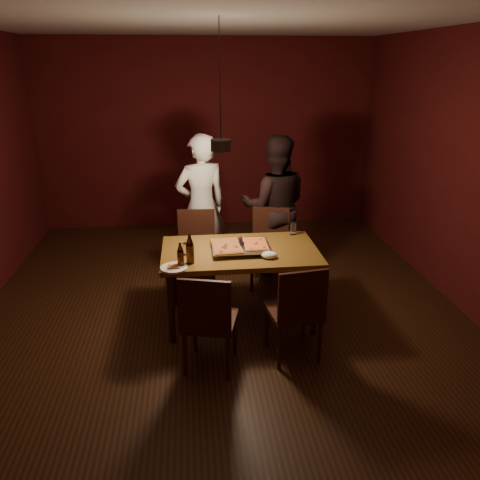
{
  "coord_description": "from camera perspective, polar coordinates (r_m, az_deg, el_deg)",
  "views": [
    {
      "loc": [
        -0.29,
        -4.19,
        2.44
      ],
      "look_at": [
        0.17,
        -0.03,
        0.85
      ],
      "focal_mm": 35.0,
      "sensor_mm": 36.0,
      "label": 1
    }
  ],
  "objects": [
    {
      "name": "chair_near_left",
      "position": [
        3.83,
        -3.96,
        -9.07
      ],
      "size": [
        0.51,
        0.51,
        0.49
      ],
      "rotation": [
        0.0,
        0.0,
        -0.25
      ],
      "color": "#38190F",
      "rests_on": "floor"
    },
    {
      "name": "diner_dark",
      "position": [
        5.6,
        4.25,
        4.15
      ],
      "size": [
        0.88,
        0.72,
        1.68
      ],
      "primitive_type": "imported",
      "rotation": [
        0.0,
        0.0,
        3.03
      ],
      "color": "black",
      "rests_on": "floor"
    },
    {
      "name": "chair_near_right",
      "position": [
        3.98,
        7.0,
        -7.9
      ],
      "size": [
        0.48,
        0.48,
        0.49
      ],
      "rotation": [
        0.0,
        0.0,
        0.14
      ],
      "color": "#38190F",
      "rests_on": "floor"
    },
    {
      "name": "diner_white",
      "position": [
        5.55,
        -4.74,
        4.12
      ],
      "size": [
        0.72,
        0.58,
        1.7
      ],
      "primitive_type": "imported",
      "rotation": [
        0.0,
        0.0,
        3.46
      ],
      "color": "white",
      "rests_on": "floor"
    },
    {
      "name": "spatula",
      "position": [
        4.48,
        -0.1,
        -0.46
      ],
      "size": [
        0.12,
        0.25,
        0.04
      ],
      "primitive_type": null,
      "rotation": [
        0.0,
        0.0,
        -0.14
      ],
      "color": "silver",
      "rests_on": "pizza_tray"
    },
    {
      "name": "pizza_meat",
      "position": [
        4.45,
        -1.65,
        -0.69
      ],
      "size": [
        0.29,
        0.44,
        0.02
      ],
      "primitive_type": "cube",
      "rotation": [
        0.0,
        0.0,
        0.05
      ],
      "color": "maroon",
      "rests_on": "pizza_tray"
    },
    {
      "name": "dining_table",
      "position": [
        4.54,
        0.0,
        -2.05
      ],
      "size": [
        1.5,
        0.9,
        0.75
      ],
      "color": "brown",
      "rests_on": "floor"
    },
    {
      "name": "pizza_tray",
      "position": [
        4.49,
        0.07,
        -0.95
      ],
      "size": [
        0.56,
        0.46,
        0.05
      ],
      "primitive_type": "cube",
      "rotation": [
        0.0,
        0.0,
        0.02
      ],
      "color": "silver",
      "rests_on": "dining_table"
    },
    {
      "name": "napkin",
      "position": [
        4.32,
        3.58,
        -1.83
      ],
      "size": [
        0.15,
        0.11,
        0.06
      ],
      "primitive_type": "ellipsoid",
      "color": "white",
      "rests_on": "dining_table"
    },
    {
      "name": "pendant_lamp",
      "position": [
        4.25,
        -2.36,
        11.61
      ],
      "size": [
        0.18,
        0.18,
        1.1
      ],
      "color": "black",
      "rests_on": "ceiling"
    },
    {
      "name": "room_shell",
      "position": [
        4.32,
        -2.29,
        6.89
      ],
      "size": [
        6.0,
        6.0,
        6.0
      ],
      "color": "#3A1F0F",
      "rests_on": "ground"
    },
    {
      "name": "water_glass_right",
      "position": [
        4.92,
        6.49,
        1.41
      ],
      "size": [
        0.06,
        0.06,
        0.13
      ],
      "primitive_type": "cylinder",
      "color": "silver",
      "rests_on": "dining_table"
    },
    {
      "name": "pizza_cheese",
      "position": [
        4.5,
        1.91,
        -0.45
      ],
      "size": [
        0.23,
        0.35,
        0.02
      ],
      "primitive_type": "cube",
      "rotation": [
        0.0,
        0.0,
        -0.02
      ],
      "color": "gold",
      "rests_on": "pizza_tray"
    },
    {
      "name": "plate_slice",
      "position": [
        4.14,
        -8.05,
        -3.35
      ],
      "size": [
        0.24,
        0.24,
        0.03
      ],
      "color": "white",
      "rests_on": "dining_table"
    },
    {
      "name": "beer_bottle_a",
      "position": [
        4.13,
        -7.27,
        -1.82
      ],
      "size": [
        0.06,
        0.06,
        0.23
      ],
      "color": "black",
      "rests_on": "dining_table"
    },
    {
      "name": "beer_bottle_b",
      "position": [
        4.19,
        -6.13,
        -1.09
      ],
      "size": [
        0.07,
        0.07,
        0.27
      ],
      "color": "black",
      "rests_on": "dining_table"
    },
    {
      "name": "chair_far_left",
      "position": [
        5.3,
        -5.31,
        -0.31
      ],
      "size": [
        0.44,
        0.44,
        0.49
      ],
      "rotation": [
        0.0,
        0.0,
        3.09
      ],
      "color": "#38190F",
      "rests_on": "floor"
    },
    {
      "name": "water_glass_left",
      "position": [
        4.41,
        -6.58,
        -1.07
      ],
      "size": [
        0.07,
        0.07,
        0.11
      ],
      "primitive_type": "cylinder",
      "color": "silver",
      "rests_on": "dining_table"
    },
    {
      "name": "chair_far_right",
      "position": [
        5.37,
        3.67,
        0.03
      ],
      "size": [
        0.51,
        0.51,
        0.49
      ],
      "rotation": [
        0.0,
        0.0,
        2.91
      ],
      "color": "#38190F",
      "rests_on": "floor"
    }
  ]
}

